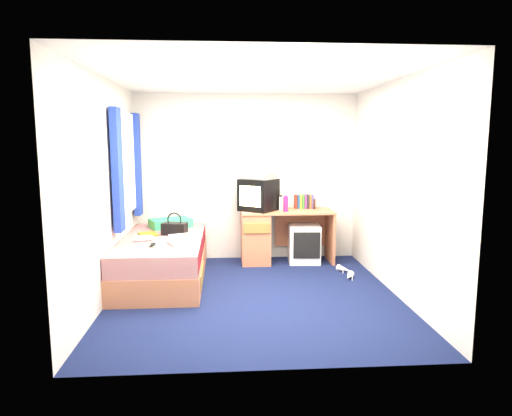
{
  "coord_description": "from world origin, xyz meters",
  "views": [
    {
      "loc": [
        -0.33,
        -4.94,
        1.73
      ],
      "look_at": [
        0.07,
        0.7,
        0.9
      ],
      "focal_mm": 32.0,
      "sensor_mm": 36.0,
      "label": 1
    }
  ],
  "objects": [
    {
      "name": "desk",
      "position": [
        0.29,
        1.44,
        0.41
      ],
      "size": [
        1.3,
        0.55,
        0.75
      ],
      "color": "#C77853",
      "rests_on": "ground"
    },
    {
      "name": "ground",
      "position": [
        0.0,
        0.0,
        0.0
      ],
      "size": [
        3.4,
        3.4,
        0.0
      ],
      "primitive_type": "plane",
      "color": "#0C1438",
      "rests_on": "ground"
    },
    {
      "name": "water_bottle",
      "position": [
        -1.29,
        0.47,
        0.58
      ],
      "size": [
        0.21,
        0.13,
        0.07
      ],
      "primitive_type": "cylinder",
      "rotation": [
        0.0,
        1.57,
        0.3
      ],
      "color": "silver",
      "rests_on": "bed"
    },
    {
      "name": "crt_tv",
      "position": [
        0.15,
        1.44,
        0.97
      ],
      "size": [
        0.61,
        0.61,
        0.45
      ],
      "rotation": [
        0.0,
        0.0,
        -0.65
      ],
      "color": "black",
      "rests_on": "desk"
    },
    {
      "name": "aerosol_can",
      "position": [
        0.47,
        1.42,
        0.85
      ],
      "size": [
        0.06,
        0.06,
        0.2
      ],
      "primitive_type": "cylinder",
      "rotation": [
        0.0,
        0.0,
        -0.15
      ],
      "color": "white",
      "rests_on": "desk"
    },
    {
      "name": "picture_frame",
      "position": [
        0.98,
        1.55,
        0.82
      ],
      "size": [
        0.05,
        0.12,
        0.14
      ],
      "primitive_type": "cube",
      "rotation": [
        0.0,
        0.0,
        -0.28
      ],
      "color": "black",
      "rests_on": "desk"
    },
    {
      "name": "remote_control",
      "position": [
        -1.15,
        0.23,
        0.55
      ],
      "size": [
        0.05,
        0.16,
        0.02
      ],
      "primitive_type": "cube",
      "rotation": [
        0.0,
        0.0,
        0.03
      ],
      "color": "black",
      "rests_on": "bed"
    },
    {
      "name": "white_heels",
      "position": [
        1.24,
        0.67,
        0.04
      ],
      "size": [
        0.21,
        0.55,
        0.09
      ],
      "color": "silver",
      "rests_on": "ground"
    },
    {
      "name": "magazine",
      "position": [
        -1.31,
        0.86,
        0.55
      ],
      "size": [
        0.3,
        0.34,
        0.01
      ],
      "primitive_type": "cube",
      "rotation": [
        0.0,
        0.0,
        0.4
      ],
      "color": "#D0CE17",
      "rests_on": "bed"
    },
    {
      "name": "bed",
      "position": [
        -1.1,
        0.67,
        0.27
      ],
      "size": [
        1.01,
        2.0,
        0.54
      ],
      "color": "#C77853",
      "rests_on": "ground"
    },
    {
      "name": "pillow",
      "position": [
        -1.07,
        1.35,
        0.6
      ],
      "size": [
        0.64,
        0.54,
        0.12
      ],
      "primitive_type": "cube",
      "rotation": [
        0.0,
        0.0,
        0.42
      ],
      "color": "teal",
      "rests_on": "bed"
    },
    {
      "name": "room_shell",
      "position": [
        0.0,
        0.0,
        1.45
      ],
      "size": [
        3.4,
        3.4,
        3.4
      ],
      "color": "white",
      "rests_on": "ground"
    },
    {
      "name": "storage_cube",
      "position": [
        0.81,
        1.39,
        0.27
      ],
      "size": [
        0.46,
        0.46,
        0.54
      ],
      "primitive_type": "cube",
      "rotation": [
        0.0,
        0.0,
        -0.07
      ],
      "color": "white",
      "rests_on": "ground"
    },
    {
      "name": "vcr",
      "position": [
        0.16,
        1.44,
        1.24
      ],
      "size": [
        0.53,
        0.51,
        0.08
      ],
      "primitive_type": "cube",
      "rotation": [
        0.0,
        0.0,
        -0.68
      ],
      "color": "#ADACAF",
      "rests_on": "crt_tv"
    },
    {
      "name": "towel",
      "position": [
        -0.8,
        0.31,
        0.59
      ],
      "size": [
        0.37,
        0.35,
        0.1
      ],
      "primitive_type": "cube",
      "rotation": [
        0.0,
        0.0,
        0.39
      ],
      "color": "white",
      "rests_on": "bed"
    },
    {
      "name": "handbag",
      "position": [
        -0.97,
        0.84,
        0.62
      ],
      "size": [
        0.34,
        0.24,
        0.29
      ],
      "rotation": [
        0.0,
        0.0,
        -0.23
      ],
      "color": "black",
      "rests_on": "bed"
    },
    {
      "name": "pink_water_bottle",
      "position": [
        0.53,
        1.32,
        0.85
      ],
      "size": [
        0.08,
        0.08,
        0.2
      ],
      "primitive_type": "cylinder",
      "rotation": [
        0.0,
        0.0,
        0.25
      ],
      "color": "#CF1D69",
      "rests_on": "desk"
    },
    {
      "name": "book_row",
      "position": [
        0.83,
        1.6,
        0.85
      ],
      "size": [
        0.27,
        0.13,
        0.2
      ],
      "color": "maroon",
      "rests_on": "desk"
    },
    {
      "name": "colour_swatch_fan",
      "position": [
        -1.12,
        0.16,
        0.55
      ],
      "size": [
        0.2,
        0.2,
        0.01
      ],
      "primitive_type": "cube",
      "rotation": [
        0.0,
        0.0,
        -0.81
      ],
      "color": "yellow",
      "rests_on": "bed"
    },
    {
      "name": "window_assembly",
      "position": [
        -1.55,
        0.9,
        1.42
      ],
      "size": [
        0.11,
        1.42,
        1.4
      ],
      "color": "silver",
      "rests_on": "room_shell"
    }
  ]
}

